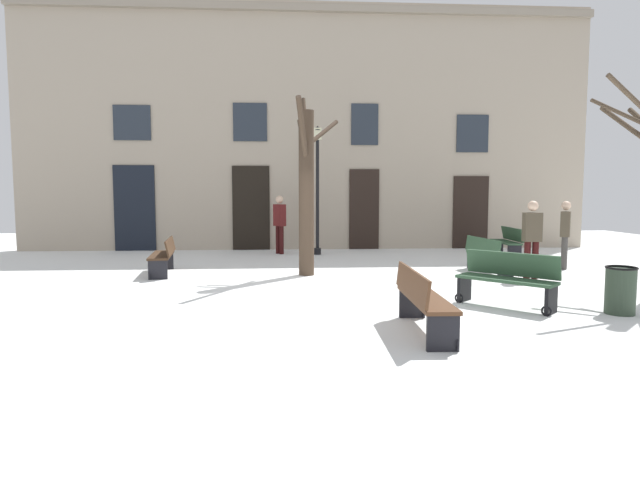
% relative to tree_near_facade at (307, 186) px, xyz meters
% --- Properties ---
extents(ground_plane, '(30.42, 30.42, 0.00)m').
position_rel_tree_near_facade_xyz_m(ground_plane, '(0.28, -1.88, -2.06)').
color(ground_plane, white).
extents(building_facade, '(19.01, 0.60, 8.10)m').
position_rel_tree_near_facade_xyz_m(building_facade, '(0.28, 5.75, 2.03)').
color(building_facade, tan).
rests_on(building_facade, ground).
extents(tree_near_facade, '(1.13, 2.27, 4.19)m').
position_rel_tree_near_facade_xyz_m(tree_near_facade, '(0.00, 0.00, 0.00)').
color(tree_near_facade, '#423326').
rests_on(tree_near_facade, ground).
extents(streetlamp, '(0.30, 0.30, 3.92)m').
position_rel_tree_near_facade_xyz_m(streetlamp, '(0.50, 4.04, 0.33)').
color(streetlamp, black).
rests_on(streetlamp, ground).
extents(litter_bin, '(0.48, 0.48, 0.76)m').
position_rel_tree_near_facade_xyz_m(litter_bin, '(4.80, -4.32, -1.68)').
color(litter_bin, '#2D3D2D').
rests_on(litter_bin, ground).
extents(bench_by_litter_bin, '(0.69, 1.77, 0.84)m').
position_rel_tree_near_facade_xyz_m(bench_by_litter_bin, '(-3.36, 0.36, -1.62)').
color(bench_by_litter_bin, '#3D2819').
rests_on(bench_by_litter_bin, ground).
extents(bench_back_to_back_right, '(0.55, 1.65, 0.88)m').
position_rel_tree_near_facade_xyz_m(bench_back_to_back_right, '(6.13, 3.14, -1.61)').
color(bench_back_to_back_right, '#2D4C33').
rests_on(bench_back_to_back_right, ground).
extents(bench_near_center_tree, '(1.48, 1.52, 0.92)m').
position_rel_tree_near_facade_xyz_m(bench_near_center_tree, '(3.22, -3.69, -1.59)').
color(bench_near_center_tree, '#2D4C33').
rests_on(bench_near_center_tree, ground).
extents(bench_facing_shops, '(0.60, 1.75, 0.84)m').
position_rel_tree_near_facade_xyz_m(bench_facing_shops, '(4.33, 0.07, -1.62)').
color(bench_facing_shops, '#2D4C33').
rests_on(bench_facing_shops, ground).
extents(bench_back_to_back_left, '(0.51, 1.92, 0.88)m').
position_rel_tree_near_facade_xyz_m(bench_back_to_back_left, '(1.37, -5.24, -1.59)').
color(bench_back_to_back_left, '#51331E').
rests_on(bench_back_to_back_left, ground).
extents(person_crossing_plaza, '(0.39, 0.24, 1.74)m').
position_rel_tree_near_facade_xyz_m(person_crossing_plaza, '(4.96, -0.88, -1.09)').
color(person_crossing_plaza, '#350F0F').
rests_on(person_crossing_plaza, ground).
extents(person_near_bench, '(0.41, 0.43, 1.81)m').
position_rel_tree_near_facade_xyz_m(person_near_bench, '(-0.67, 4.30, -1.04)').
color(person_near_bench, '#350F0F').
rests_on(person_near_bench, ground).
extents(person_by_shop_door, '(0.39, 0.44, 1.70)m').
position_rel_tree_near_facade_xyz_m(person_by_shop_door, '(6.47, 0.50, -1.12)').
color(person_by_shop_door, '#403D3A').
rests_on(person_by_shop_door, ground).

